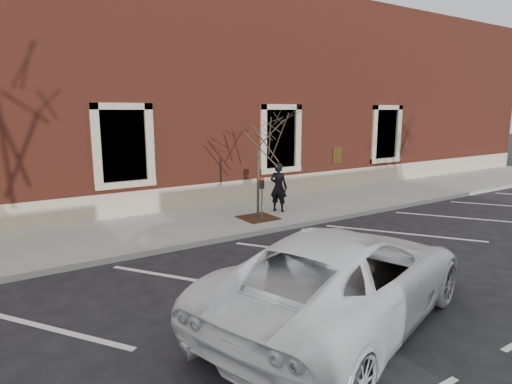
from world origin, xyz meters
TOP-DOWN VIEW (x-y plane):
  - ground at (0.00, 0.00)m, footprint 120.00×120.00m
  - sidewalk_near at (0.00, 1.75)m, footprint 40.00×3.50m
  - curb_near at (0.00, -0.05)m, footprint 40.00×0.12m
  - parking_stripes at (0.00, -2.20)m, footprint 28.00×4.40m
  - building_civic at (0.00, 7.74)m, footprint 40.00×8.62m
  - man at (1.47, 1.48)m, footprint 0.64×0.71m
  - parking_meter at (0.28, 0.70)m, footprint 0.12×0.09m
  - tree_grate at (0.38, 1.07)m, footprint 1.07×1.07m
  - sapling at (0.38, 1.07)m, footprint 2.32×2.32m
  - white_truck at (-1.93, -5.00)m, footprint 6.17×4.26m

SIDE VIEW (x-z plane):
  - ground at x=0.00m, z-range 0.00..0.00m
  - parking_stripes at x=0.00m, z-range 0.00..0.01m
  - sidewalk_near at x=0.00m, z-range 0.00..0.15m
  - curb_near at x=0.00m, z-range 0.00..0.15m
  - tree_grate at x=0.38m, z-range 0.15..0.18m
  - white_truck at x=-1.93m, z-range 0.00..1.57m
  - man at x=1.47m, z-range 0.15..1.78m
  - parking_meter at x=0.28m, z-range 0.41..1.74m
  - sapling at x=0.38m, z-range 0.92..4.80m
  - building_civic at x=0.00m, z-range 0.00..8.00m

